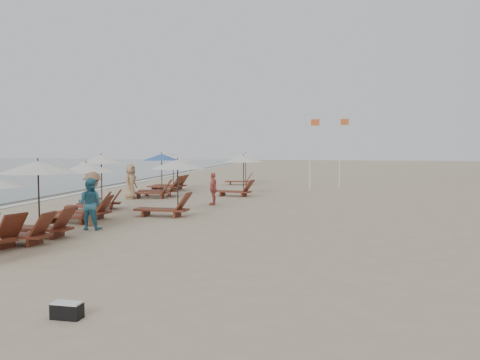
% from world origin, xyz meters
% --- Properties ---
extents(ground, '(160.00, 160.00, 0.00)m').
position_xyz_m(ground, '(0.00, 0.00, 0.00)').
color(ground, tan).
rests_on(ground, ground).
extents(wet_sand_band, '(3.20, 140.00, 0.01)m').
position_xyz_m(wet_sand_band, '(-12.50, 10.00, 0.00)').
color(wet_sand_band, '#6B5E4C').
rests_on(wet_sand_band, ground).
extents(foam_line, '(0.50, 140.00, 0.02)m').
position_xyz_m(foam_line, '(-11.20, 10.00, 0.01)').
color(foam_line, white).
rests_on(foam_line, ground).
extents(lounger_station_1, '(2.69, 2.31, 2.35)m').
position_xyz_m(lounger_station_1, '(-5.30, -0.38, 1.13)').
color(lounger_station_1, maroon).
rests_on(lounger_station_1, ground).
extents(lounger_station_2, '(2.52, 2.10, 2.17)m').
position_xyz_m(lounger_station_2, '(-5.79, 3.45, 1.02)').
color(lounger_station_2, maroon).
rests_on(lounger_station_2, ground).
extents(lounger_station_3, '(2.43, 2.25, 2.38)m').
position_xyz_m(lounger_station_3, '(-6.61, 6.41, 1.14)').
color(lounger_station_3, maroon).
rests_on(lounger_station_3, ground).
extents(lounger_station_4, '(2.66, 2.39, 2.34)m').
position_xyz_m(lounger_station_4, '(-6.00, 12.14, 1.00)').
color(lounger_station_4, maroon).
rests_on(lounger_station_4, ground).
extents(lounger_station_5, '(2.74, 2.40, 2.18)m').
position_xyz_m(lounger_station_5, '(-6.61, 16.15, 1.10)').
color(lounger_station_5, maroon).
rests_on(lounger_station_5, ground).
extents(inland_station_0, '(2.80, 2.24, 2.22)m').
position_xyz_m(inland_station_0, '(-2.96, 5.32, 1.30)').
color(inland_station_0, maroon).
rests_on(inland_station_0, ground).
extents(inland_station_1, '(2.74, 2.24, 2.22)m').
position_xyz_m(inland_station_1, '(-1.72, 13.53, 1.36)').
color(inland_station_1, maroon).
rests_on(inland_station_1, ground).
extents(inland_station_2, '(2.60, 2.24, 2.22)m').
position_xyz_m(inland_station_2, '(-2.93, 21.35, 1.44)').
color(inland_station_2, maroon).
rests_on(inland_station_2, ground).
extents(beachgoer_mid_a, '(0.86, 0.68, 1.72)m').
position_xyz_m(beachgoer_mid_a, '(-4.56, 1.79, 0.86)').
color(beachgoer_mid_a, teal).
rests_on(beachgoer_mid_a, ground).
extents(beachgoer_mid_b, '(0.93, 1.33, 1.89)m').
position_xyz_m(beachgoer_mid_b, '(-4.84, 2.58, 0.94)').
color(beachgoer_mid_b, brown).
rests_on(beachgoer_mid_b, ground).
extents(beachgoer_far_a, '(0.40, 0.90, 1.52)m').
position_xyz_m(beachgoer_far_a, '(-2.16, 9.27, 0.76)').
color(beachgoer_far_a, '#CB5E51').
rests_on(beachgoer_far_a, ground).
extents(beachgoer_far_b, '(0.68, 0.95, 1.82)m').
position_xyz_m(beachgoer_far_b, '(-6.97, 10.91, 0.91)').
color(beachgoer_far_b, tan).
rests_on(beachgoer_far_b, ground).
extents(duffel_bag, '(0.50, 0.26, 0.27)m').
position_xyz_m(duffel_bag, '(-0.83, -6.29, 0.14)').
color(duffel_bag, black).
rests_on(duffel_bag, ground).
extents(flag_pole_near, '(0.59, 0.08, 4.60)m').
position_xyz_m(flag_pole_near, '(1.97, 17.92, 2.55)').
color(flag_pole_near, silver).
rests_on(flag_pole_near, ground).
extents(flag_pole_far, '(0.60, 0.08, 4.70)m').
position_xyz_m(flag_pole_far, '(3.79, 19.77, 2.60)').
color(flag_pole_far, silver).
rests_on(flag_pole_far, ground).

